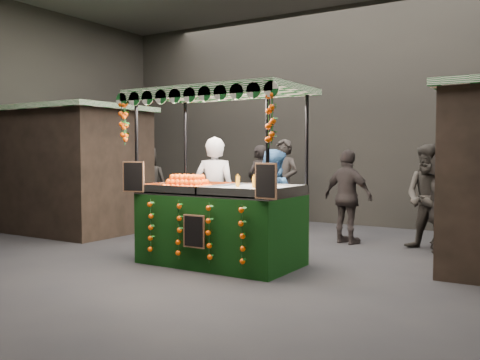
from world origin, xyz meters
The scene contains 12 objects.
ground centered at (0.00, 0.00, 0.00)m, with size 12.00×12.00×0.00m, color black.
market_hall centered at (0.00, 0.00, 3.38)m, with size 12.10×10.10×5.05m.
neighbour_stall_left centered at (-4.40, 1.00, 1.31)m, with size 3.00×2.20×2.60m.
juice_stall centered at (0.10, -0.13, 0.80)m, with size 2.66×1.56×2.57m.
vendor_grey centered at (-0.53, 0.66, 0.96)m, with size 0.81×0.65×1.91m.
vendor_blue centered at (0.44, 0.89, 0.85)m, with size 0.96×0.83×1.71m.
shopper_0 centered at (-0.72, 3.53, 0.97)m, with size 0.78×0.58×1.94m.
shopper_1 centered at (2.50, 2.61, 0.90)m, with size 1.01×0.87×1.80m.
shopper_2 centered at (1.08, 2.57, 0.86)m, with size 1.08×0.67×1.71m.
shopper_4 centered at (-4.24, 3.20, 0.91)m, with size 1.05×1.00×1.82m.
shopper_5 centered at (2.68, 2.67, 0.85)m, with size 0.89×1.66×1.70m.
shopper_6 centered at (-1.95, 4.60, 0.92)m, with size 0.52×0.72×1.83m.
Camera 1 is at (4.42, -6.54, 1.66)m, focal length 39.44 mm.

